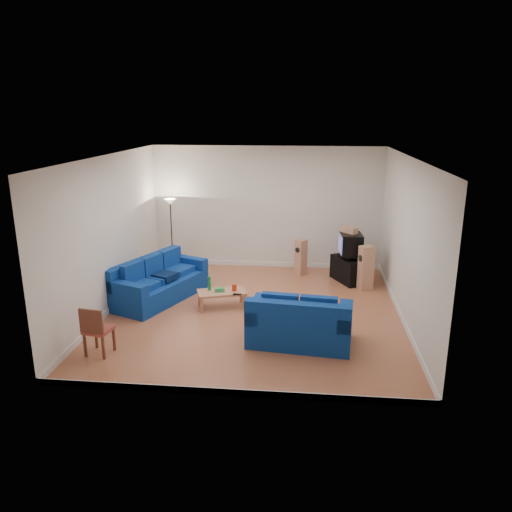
# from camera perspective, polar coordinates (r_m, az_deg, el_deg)

# --- Properties ---
(room) EXTENTS (6.01, 6.51, 3.21)m
(room) POSITION_cam_1_polar(r_m,az_deg,el_deg) (10.01, -0.23, 1.81)
(room) COLOR brown
(room) RESTS_ON ground
(sofa_three_seat) EXTENTS (1.85, 2.57, 0.91)m
(sofa_three_seat) POSITION_cam_1_polar(r_m,az_deg,el_deg) (11.32, -11.20, -3.17)
(sofa_three_seat) COLOR navy
(sofa_three_seat) RESTS_ON ground
(sofa_loveseat) EXTENTS (1.93, 1.21, 0.91)m
(sofa_loveseat) POSITION_cam_1_polar(r_m,az_deg,el_deg) (9.03, 4.99, -7.95)
(sofa_loveseat) COLOR navy
(sofa_loveseat) RESTS_ON ground
(coffee_table) EXTENTS (1.12, 0.79, 0.37)m
(coffee_table) POSITION_cam_1_polar(r_m,az_deg,el_deg) (10.63, -3.94, -4.30)
(coffee_table) COLOR tan
(coffee_table) RESTS_ON ground
(bottle) EXTENTS (0.07, 0.07, 0.31)m
(bottle) POSITION_cam_1_polar(r_m,az_deg,el_deg) (10.65, -5.36, -3.11)
(bottle) COLOR #197233
(bottle) RESTS_ON coffee_table
(tissue_box) EXTENTS (0.22, 0.17, 0.08)m
(tissue_box) POSITION_cam_1_polar(r_m,az_deg,el_deg) (10.58, -4.19, -3.87)
(tissue_box) COLOR green
(tissue_box) RESTS_ON coffee_table
(red_canister) EXTENTS (0.14, 0.14, 0.14)m
(red_canister) POSITION_cam_1_polar(r_m,az_deg,el_deg) (10.60, -2.50, -3.62)
(red_canister) COLOR red
(red_canister) RESTS_ON coffee_table
(remote) EXTENTS (0.18, 0.06, 0.02)m
(remote) POSITION_cam_1_polar(r_m,az_deg,el_deg) (10.40, -2.17, -4.39)
(remote) COLOR black
(remote) RESTS_ON coffee_table
(tv_stand) EXTENTS (0.92, 1.12, 0.60)m
(tv_stand) POSITION_cam_1_polar(r_m,az_deg,el_deg) (12.46, 10.62, -1.54)
(tv_stand) COLOR black
(tv_stand) RESTS_ON ground
(av_receiver) EXTENTS (0.53, 0.53, 0.10)m
(av_receiver) POSITION_cam_1_polar(r_m,az_deg,el_deg) (12.37, 10.50, 0.02)
(av_receiver) COLOR black
(av_receiver) RESTS_ON tv_stand
(television) EXTENTS (0.55, 0.70, 0.52)m
(television) POSITION_cam_1_polar(r_m,az_deg,el_deg) (12.24, 10.77, 1.33)
(television) COLOR black
(television) RESTS_ON av_receiver
(centre_speaker) EXTENTS (0.41, 0.44, 0.15)m
(centre_speaker) POSITION_cam_1_polar(r_m,az_deg,el_deg) (12.24, 10.60, 2.95)
(centre_speaker) COLOR tan
(centre_speaker) RESTS_ON television
(speaker_left) EXTENTS (0.33, 0.34, 0.92)m
(speaker_left) POSITION_cam_1_polar(r_m,az_deg,el_deg) (12.76, 5.15, -0.14)
(speaker_left) COLOR tan
(speaker_left) RESTS_ON ground
(speaker_right) EXTENTS (0.38, 0.35, 1.05)m
(speaker_right) POSITION_cam_1_polar(r_m,az_deg,el_deg) (11.90, 12.44, -1.34)
(speaker_right) COLOR tan
(speaker_right) RESTS_ON ground
(floor_lamp) EXTENTS (0.32, 0.32, 1.89)m
(floor_lamp) POSITION_cam_1_polar(r_m,az_deg,el_deg) (13.06, -9.74, 5.04)
(floor_lamp) COLOR black
(floor_lamp) RESTS_ON ground
(dining_chair) EXTENTS (0.48, 0.48, 0.89)m
(dining_chair) POSITION_cam_1_polar(r_m,az_deg,el_deg) (8.95, -17.81, -7.90)
(dining_chair) COLOR brown
(dining_chair) RESTS_ON ground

